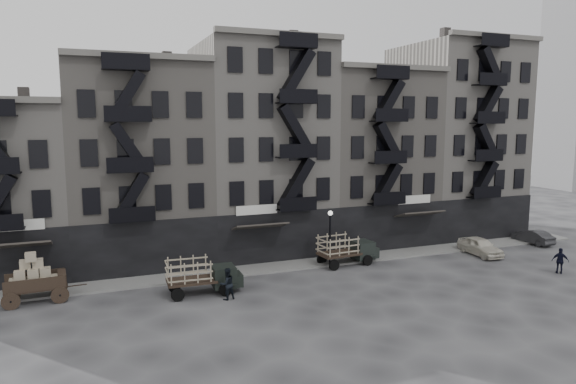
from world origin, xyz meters
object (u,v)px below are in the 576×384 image
object	(u,v)px
stake_truck_west	(202,273)
car_east	(480,246)
wagon	(33,274)
car_far	(533,237)
pedestrian_mid	(227,284)
policeman	(560,261)
stake_truck_east	(347,247)

from	to	relation	value
stake_truck_west	car_east	distance (m)	23.23
wagon	stake_truck_west	bearing A→B (deg)	-17.08
wagon	car_far	xyz separation A→B (m)	(40.19, 0.35, -1.13)
stake_truck_west	car_east	size ratio (longest dim) A/B	1.12
stake_truck_west	pedestrian_mid	world-z (taller)	stake_truck_west
pedestrian_mid	car_far	bearing A→B (deg)	174.80
stake_truck_west	policeman	bearing A→B (deg)	-9.05
car_far	pedestrian_mid	size ratio (longest dim) A/B	1.92
stake_truck_east	pedestrian_mid	bearing A→B (deg)	-163.04
stake_truck_east	car_east	distance (m)	11.62
car_east	stake_truck_east	bearing A→B (deg)	175.85
wagon	stake_truck_west	size ratio (longest dim) A/B	0.79
car_far	policeman	size ratio (longest dim) A/B	2.04
policeman	car_east	bearing A→B (deg)	-32.66
stake_truck_west	car_far	size ratio (longest dim) A/B	1.25
car_far	stake_truck_west	bearing A→B (deg)	3.51
wagon	car_east	distance (m)	33.02
stake_truck_west	pedestrian_mid	xyz separation A→B (m)	(1.22, -1.57, -0.35)
stake_truck_west	pedestrian_mid	bearing A→B (deg)	-49.92
wagon	car_far	size ratio (longest dim) A/B	0.99
wagon	car_far	bearing A→B (deg)	-3.60
stake_truck_west	stake_truck_east	size ratio (longest dim) A/B	0.98
car_east	car_far	xyz separation A→B (m)	(7.20, 1.43, -0.10)
car_far	policeman	bearing A→B (deg)	52.71
car_east	policeman	bearing A→B (deg)	-71.60
stake_truck_east	car_east	world-z (taller)	stake_truck_east
car_far	policeman	world-z (taller)	policeman
stake_truck_east	car_east	xyz separation A→B (m)	(11.52, -1.44, -0.63)
stake_truck_west	stake_truck_east	bearing A→B (deg)	14.92
wagon	car_east	size ratio (longest dim) A/B	0.88
policeman	pedestrian_mid	bearing A→B (deg)	33.67
wagon	car_far	distance (m)	40.21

